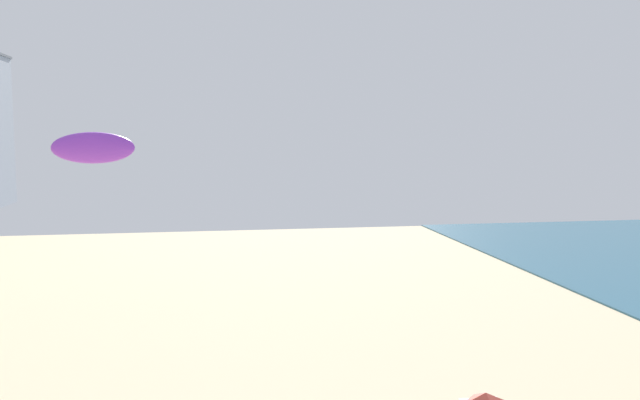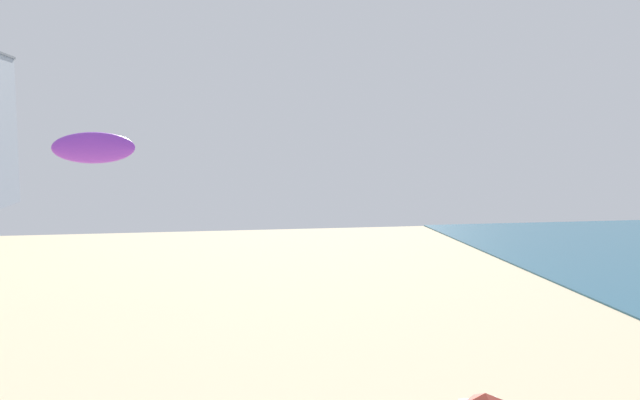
{
  "view_description": "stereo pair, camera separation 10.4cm",
  "coord_description": "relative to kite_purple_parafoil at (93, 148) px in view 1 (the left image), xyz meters",
  "views": [
    {
      "loc": [
        3.73,
        -4.84,
        9.47
      ],
      "look_at": [
        7.2,
        15.47,
        7.38
      ],
      "focal_mm": 38.07,
      "sensor_mm": 36.0,
      "label": 1
    },
    {
      "loc": [
        3.84,
        -4.86,
        9.47
      ],
      "look_at": [
        7.2,
        15.47,
        7.38
      ],
      "focal_mm": 38.07,
      "sensor_mm": 36.0,
      "label": 2
    }
  ],
  "objects": [
    {
      "name": "kite_purple_parafoil",
      "position": [
        0.0,
        0.0,
        0.0
      ],
      "size": [
        2.46,
        0.68,
        0.96
      ],
      "color": "purple"
    }
  ]
}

